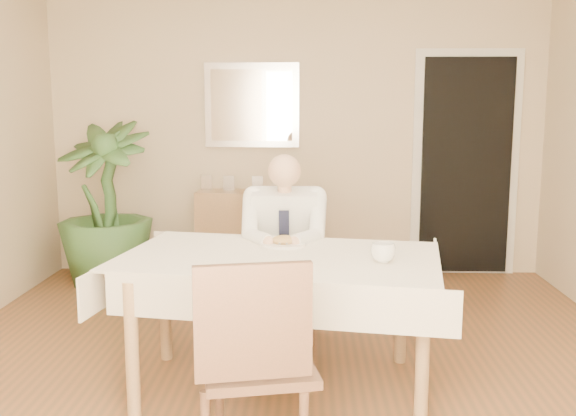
{
  "coord_description": "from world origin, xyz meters",
  "views": [
    {
      "loc": [
        0.13,
        -3.41,
        1.56
      ],
      "look_at": [
        0.0,
        0.35,
        0.95
      ],
      "focal_mm": 40.0,
      "sensor_mm": 36.0,
      "label": 1
    }
  ],
  "objects_px": {
    "dining_table": "(280,270)",
    "seated_man": "(284,243)",
    "chair_near": "(256,357)",
    "coffee_mug": "(383,253)",
    "chair_far": "(286,263)",
    "sideboard": "(251,234)",
    "potted_palm": "(105,205)"
  },
  "relations": [
    {
      "from": "dining_table",
      "to": "seated_man",
      "type": "distance_m",
      "value": 0.59
    },
    {
      "from": "chair_near",
      "to": "coffee_mug",
      "type": "xyz_separation_m",
      "value": [
        0.6,
        0.79,
        0.25
      ]
    },
    {
      "from": "chair_far",
      "to": "sideboard",
      "type": "distance_m",
      "value": 1.52
    },
    {
      "from": "chair_far",
      "to": "sideboard",
      "type": "bearing_deg",
      "value": 103.02
    },
    {
      "from": "chair_far",
      "to": "seated_man",
      "type": "xyz_separation_m",
      "value": [
        -0.0,
        -0.28,
        0.2
      ]
    },
    {
      "from": "dining_table",
      "to": "chair_far",
      "type": "relative_size",
      "value": 2.16
    },
    {
      "from": "coffee_mug",
      "to": "potted_palm",
      "type": "distance_m",
      "value": 3.01
    },
    {
      "from": "dining_table",
      "to": "sideboard",
      "type": "distance_m",
      "value": 2.39
    },
    {
      "from": "dining_table",
      "to": "coffee_mug",
      "type": "distance_m",
      "value": 0.58
    },
    {
      "from": "dining_table",
      "to": "chair_near",
      "type": "distance_m",
      "value": 0.93
    },
    {
      "from": "seated_man",
      "to": "potted_palm",
      "type": "distance_m",
      "value": 2.11
    },
    {
      "from": "dining_table",
      "to": "seated_man",
      "type": "bearing_deg",
      "value": 99.35
    },
    {
      "from": "sideboard",
      "to": "dining_table",
      "type": "bearing_deg",
      "value": -76.77
    },
    {
      "from": "potted_palm",
      "to": "dining_table",
      "type": "bearing_deg",
      "value": -51.35
    },
    {
      "from": "coffee_mug",
      "to": "sideboard",
      "type": "bearing_deg",
      "value": 110.12
    },
    {
      "from": "dining_table",
      "to": "chair_far",
      "type": "xyz_separation_m",
      "value": [
        -0.0,
        0.88,
        -0.18
      ]
    },
    {
      "from": "chair_far",
      "to": "seated_man",
      "type": "relative_size",
      "value": 0.7
    },
    {
      "from": "sideboard",
      "to": "chair_near",
      "type": "bearing_deg",
      "value": -80.14
    },
    {
      "from": "dining_table",
      "to": "potted_palm",
      "type": "xyz_separation_m",
      "value": [
        -1.59,
        1.99,
        0.04
      ]
    },
    {
      "from": "seated_man",
      "to": "dining_table",
      "type": "bearing_deg",
      "value": -90.0
    },
    {
      "from": "coffee_mug",
      "to": "dining_table",
      "type": "bearing_deg",
      "value": 166.13
    },
    {
      "from": "seated_man",
      "to": "sideboard",
      "type": "height_order",
      "value": "seated_man"
    },
    {
      "from": "chair_far",
      "to": "seated_man",
      "type": "distance_m",
      "value": 0.35
    },
    {
      "from": "dining_table",
      "to": "chair_far",
      "type": "height_order",
      "value": "chair_far"
    },
    {
      "from": "seated_man",
      "to": "coffee_mug",
      "type": "distance_m",
      "value": 0.91
    },
    {
      "from": "dining_table",
      "to": "potted_palm",
      "type": "relative_size",
      "value": 1.32
    },
    {
      "from": "chair_near",
      "to": "seated_man",
      "type": "bearing_deg",
      "value": 75.96
    },
    {
      "from": "chair_far",
      "to": "chair_near",
      "type": "height_order",
      "value": "chair_near"
    },
    {
      "from": "chair_near",
      "to": "potted_palm",
      "type": "xyz_separation_m",
      "value": [
        -1.54,
        2.91,
        0.16
      ]
    },
    {
      "from": "seated_man",
      "to": "potted_palm",
      "type": "relative_size",
      "value": 0.88
    },
    {
      "from": "chair_far",
      "to": "chair_near",
      "type": "relative_size",
      "value": 0.9
    },
    {
      "from": "coffee_mug",
      "to": "chair_far",
      "type": "bearing_deg",
      "value": 118.21
    }
  ]
}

